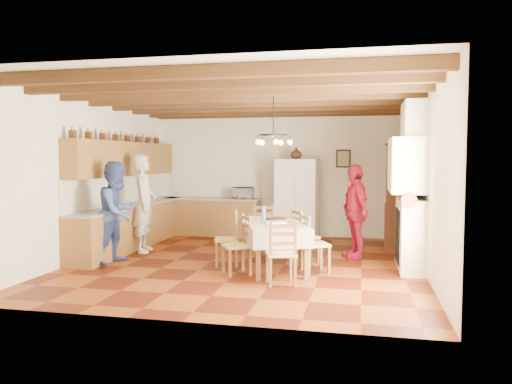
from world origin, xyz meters
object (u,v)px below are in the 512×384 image
(hutch, at_px, (399,195))
(chair_end_far, at_px, (264,230))
(chair_end_near, at_px, (281,253))
(dining_table, at_px, (273,227))
(person_man, at_px, (144,203))
(chair_right_near, at_px, (315,243))
(microwave, at_px, (243,193))
(refrigerator, at_px, (298,199))
(chair_left_far, at_px, (227,238))
(chair_right_far, at_px, (306,236))
(person_woman_blue, at_px, (117,212))
(chair_left_near, at_px, (237,245))
(person_woman_red, at_px, (355,211))

(hutch, bearing_deg, chair_end_far, -141.91)
(chair_end_near, bearing_deg, dining_table, -92.21)
(person_man, bearing_deg, chair_right_near, -122.67)
(chair_end_far, bearing_deg, microwave, 102.46)
(refrigerator, xyz_separation_m, chair_left_far, (-0.85, -2.98, -0.44))
(refrigerator, height_order, chair_right_far, refrigerator)
(hutch, relative_size, chair_end_far, 2.26)
(chair_end_far, height_order, person_woman_blue, person_woman_blue)
(person_woman_blue, bearing_deg, chair_right_near, -80.72)
(chair_left_near, bearing_deg, person_man, -155.59)
(chair_end_near, height_order, person_woman_red, person_woman_red)
(dining_table, bearing_deg, chair_right_near, -9.52)
(person_woman_blue, distance_m, person_woman_red, 4.33)
(dining_table, bearing_deg, chair_right_far, 53.13)
(chair_end_far, bearing_deg, person_woman_blue, -163.25)
(chair_left_far, height_order, person_woman_blue, person_woman_blue)
(chair_right_near, xyz_separation_m, chair_end_near, (-0.42, -0.91, 0.00))
(dining_table, bearing_deg, chair_left_near, -133.55)
(dining_table, relative_size, microwave, 4.18)
(dining_table, xyz_separation_m, chair_left_near, (-0.50, -0.53, -0.23))
(chair_left_near, distance_m, person_woman_red, 2.57)
(refrigerator, relative_size, microwave, 3.80)
(chair_right_near, height_order, person_woman_blue, person_woman_blue)
(chair_right_far, relative_size, person_man, 0.49)
(hutch, xyz_separation_m, chair_right_far, (-1.74, -2.05, -0.61))
(chair_end_near, distance_m, chair_end_far, 2.27)
(chair_right_near, height_order, person_woman_red, person_woman_red)
(chair_end_near, xyz_separation_m, person_woman_red, (1.03, 2.26, 0.40))
(chair_end_far, bearing_deg, refrigerator, 67.32)
(chair_right_far, distance_m, microwave, 3.24)
(dining_table, bearing_deg, person_woman_red, 42.66)
(person_woman_blue, relative_size, person_woman_red, 1.03)
(person_man, height_order, person_woman_red, person_man)
(chair_right_near, height_order, chair_end_near, same)
(refrigerator, bearing_deg, microwave, 173.39)
(hutch, height_order, chair_left_near, hutch)
(hutch, distance_m, chair_end_near, 4.23)
(chair_left_near, distance_m, chair_right_far, 1.52)
(chair_left_far, xyz_separation_m, chair_right_near, (1.55, -0.19, 0.00))
(chair_left_near, bearing_deg, microwave, 159.48)
(dining_table, distance_m, chair_left_far, 0.87)
(chair_end_far, height_order, microwave, microwave)
(dining_table, bearing_deg, hutch, 50.46)
(chair_end_far, distance_m, person_woman_blue, 2.74)
(person_man, xyz_separation_m, person_woman_blue, (-0.01, -1.08, -0.07))
(hutch, relative_size, dining_table, 1.07)
(chair_left_far, bearing_deg, person_woman_red, 103.29)
(person_woman_blue, bearing_deg, chair_right_far, -67.66)
(chair_left_near, xyz_separation_m, chair_right_near, (1.22, 0.41, 0.00))
(dining_table, height_order, chair_right_far, chair_right_far)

